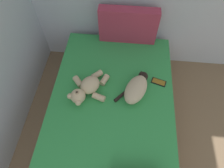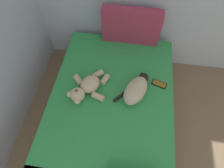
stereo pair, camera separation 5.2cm
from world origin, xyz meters
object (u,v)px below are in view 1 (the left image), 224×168
Objects in this scene: patterned_cushion at (128,26)px; cell_phone at (159,82)px; teddy_bear at (87,88)px; cat at (137,88)px; bed at (111,114)px.

patterned_cushion reaches higher than cell_phone.
cell_phone is at bearing -58.43° from patterned_cushion.
patterned_cushion is at bearing 65.57° from teddy_bear.
patterned_cushion is 0.75m from cat.
bed is 11.81× the size of cell_phone.
cat reaches higher than bed.
bed is 2.96× the size of patterned_cushion.
cell_phone is (0.36, -0.59, -0.21)m from patterned_cushion.
patterned_cushion is 0.86m from teddy_bear.
bed is 0.60m from cell_phone.
teddy_bear reaches higher than bed.
bed is 1.00m from patterned_cushion.
patterned_cushion reaches higher than teddy_bear.
cell_phone is at bearing 30.89° from cat.
cat is (0.23, 0.15, 0.31)m from bed.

